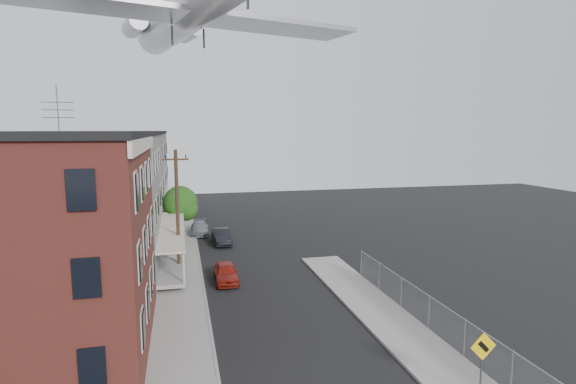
% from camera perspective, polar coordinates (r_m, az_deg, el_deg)
% --- Properties ---
extents(sidewalk_left, '(3.00, 62.00, 0.12)m').
position_cam_1_polar(sidewalk_left, '(40.17, -13.48, -7.23)').
color(sidewalk_left, gray).
rests_on(sidewalk_left, ground).
extents(sidewalk_right, '(3.00, 26.00, 0.12)m').
position_cam_1_polar(sidewalk_right, '(25.63, 13.21, -16.03)').
color(sidewalk_right, gray).
rests_on(sidewalk_right, ground).
extents(curb_left, '(0.15, 62.00, 0.14)m').
position_cam_1_polar(curb_left, '(40.19, -11.40, -7.14)').
color(curb_left, gray).
rests_on(curb_left, ground).
extents(curb_right, '(0.15, 26.00, 0.14)m').
position_cam_1_polar(curb_right, '(25.05, 10.11, -16.50)').
color(curb_right, gray).
rests_on(curb_right, ground).
extents(corner_building, '(10.31, 12.30, 12.15)m').
position_cam_1_polar(corner_building, '(23.41, -29.92, -6.00)').
color(corner_building, '#3A1312').
rests_on(corner_building, ground).
extents(row_house_a, '(11.98, 7.00, 10.30)m').
position_cam_1_polar(row_house_a, '(32.45, -25.21, -2.17)').
color(row_house_a, slate).
rests_on(row_house_a, ground).
extents(row_house_b, '(11.98, 7.00, 10.30)m').
position_cam_1_polar(row_house_b, '(39.26, -23.18, -0.44)').
color(row_house_b, '#706559').
rests_on(row_house_b, ground).
extents(row_house_c, '(11.98, 7.00, 10.30)m').
position_cam_1_polar(row_house_c, '(46.12, -21.76, 0.77)').
color(row_house_c, slate).
rests_on(row_house_c, ground).
extents(row_house_d, '(11.98, 7.00, 10.30)m').
position_cam_1_polar(row_house_d, '(53.01, -20.71, 1.67)').
color(row_house_d, '#706559').
rests_on(row_house_d, ground).
extents(row_house_e, '(11.98, 7.00, 10.30)m').
position_cam_1_polar(row_house_e, '(59.94, -19.90, 2.36)').
color(row_house_e, slate).
rests_on(row_house_e, ground).
extents(chainlink_fence, '(0.06, 18.06, 1.90)m').
position_cam_1_polar(chainlink_fence, '(25.15, 17.48, -14.35)').
color(chainlink_fence, gray).
rests_on(chainlink_fence, ground).
extents(warning_sign, '(1.10, 0.11, 2.80)m').
position_cam_1_polar(warning_sign, '(19.53, 23.46, -18.50)').
color(warning_sign, '#515156').
rests_on(warning_sign, ground).
extents(utility_pole, '(1.80, 0.26, 9.00)m').
position_cam_1_polar(utility_pole, '(33.32, -13.87, -2.20)').
color(utility_pole, black).
rests_on(utility_pole, ground).
extents(street_tree, '(3.22, 3.20, 5.20)m').
position_cam_1_polar(street_tree, '(43.31, -13.34, -1.55)').
color(street_tree, black).
rests_on(street_tree, ground).
extents(car_near, '(1.57, 3.86, 1.31)m').
position_cam_1_polar(car_near, '(31.61, -7.90, -10.09)').
color(car_near, maroon).
rests_on(car_near, ground).
extents(car_mid, '(1.66, 4.22, 1.37)m').
position_cam_1_polar(car_mid, '(41.84, -8.42, -5.61)').
color(car_mid, black).
rests_on(car_mid, ground).
extents(car_far, '(1.89, 4.30, 1.23)m').
position_cam_1_polar(car_far, '(46.12, -11.16, -4.50)').
color(car_far, gray).
rests_on(car_far, ground).
extents(airplane, '(26.95, 30.81, 8.88)m').
position_cam_1_polar(airplane, '(39.91, -12.48, 21.82)').
color(airplane, silver).
rests_on(airplane, ground).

